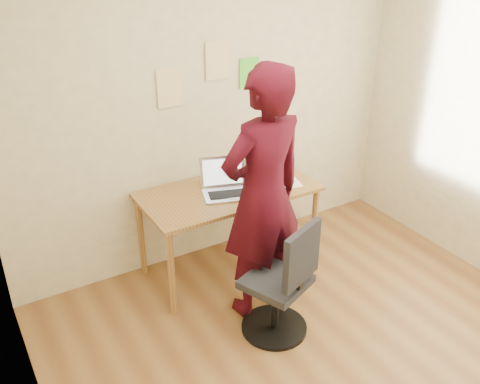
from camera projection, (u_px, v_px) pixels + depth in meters
room at (361, 187)px, 2.92m from camera, size 3.58×3.58×2.78m
desk at (229, 200)px, 4.27m from camera, size 1.40×0.70×0.74m
laptop at (225, 186)px, 4.16m from camera, size 0.44×0.41×0.26m
paper_sheet at (286, 181)px, 4.38m from camera, size 0.25×0.32×0.00m
phone at (256, 196)px, 4.12m from camera, size 0.13×0.15×0.01m
wall_note_left at (170, 88)px, 4.01m from camera, size 0.21×0.00×0.30m
wall_note_mid at (218, 60)px, 4.13m from camera, size 0.21×0.00×0.30m
wall_note_right at (249, 73)px, 4.32m from camera, size 0.18×0.00×0.24m
office_chair at (283, 288)px, 3.67m from camera, size 0.52×0.53×0.91m
person at (263, 196)px, 3.70m from camera, size 0.73×0.51×1.88m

